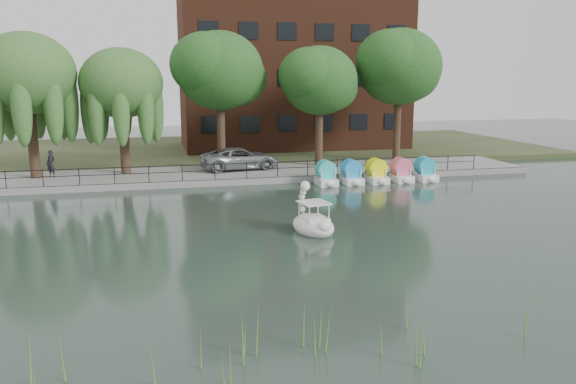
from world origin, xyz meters
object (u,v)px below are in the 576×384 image
object	(u,v)px
minivan	(240,157)
pedestrian	(51,162)
swan_boat	(313,222)
bicycle	(337,163)

from	to	relation	value
minivan	pedestrian	size ratio (longest dim) A/B	3.15
minivan	swan_boat	distance (m)	15.36
pedestrian	swan_boat	bearing A→B (deg)	-17.43
swan_boat	bicycle	bearing A→B (deg)	56.86
minivan	pedestrian	xyz separation A→B (m)	(-12.16, -0.35, 0.12)
pedestrian	swan_boat	size ratio (longest dim) A/B	0.71
minivan	bicycle	distance (m)	6.68
bicycle	swan_boat	xyz separation A→B (m)	(-5.48, -13.30, -0.43)
minivan	swan_boat	xyz separation A→B (m)	(0.88, -15.32, -0.80)
minivan	pedestrian	distance (m)	12.16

